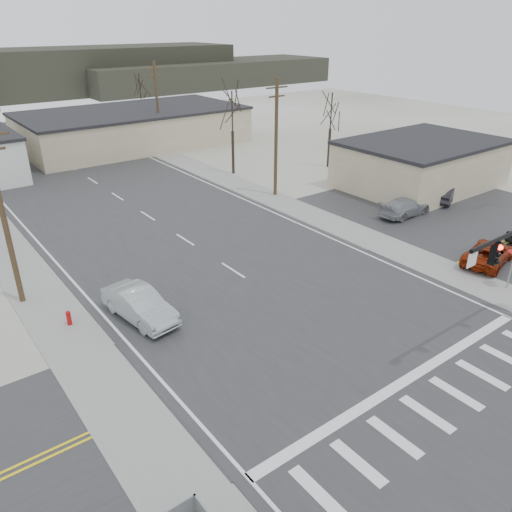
{
  "coord_description": "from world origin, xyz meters",
  "views": [
    {
      "loc": [
        -15.6,
        -15.03,
        14.24
      ],
      "look_at": [
        -0.85,
        4.5,
        2.6
      ],
      "focal_mm": 35.0,
      "sensor_mm": 36.0,
      "label": 1
    }
  ],
  "objects_px": {
    "sedan_crossing": "(140,305)",
    "car_parked_silver": "(405,207)",
    "car_parked_red": "(489,253)",
    "fire_hydrant": "(69,318)",
    "car_parked_dark_b": "(446,193)",
    "car_far_a": "(32,139)"
  },
  "relations": [
    {
      "from": "car_parked_dark_b",
      "to": "car_far_a",
      "type": "bearing_deg",
      "value": 5.82
    },
    {
      "from": "fire_hydrant",
      "to": "car_parked_dark_b",
      "type": "distance_m",
      "value": 32.27
    },
    {
      "from": "sedan_crossing",
      "to": "car_parked_dark_b",
      "type": "xyz_separation_m",
      "value": [
        29.07,
        1.43,
        -0.12
      ]
    },
    {
      "from": "fire_hydrant",
      "to": "car_far_a",
      "type": "relative_size",
      "value": 0.16
    },
    {
      "from": "car_parked_red",
      "to": "car_parked_silver",
      "type": "bearing_deg",
      "value": -30.4
    },
    {
      "from": "car_far_a",
      "to": "car_parked_silver",
      "type": "distance_m",
      "value": 46.64
    },
    {
      "from": "sedan_crossing",
      "to": "car_parked_red",
      "type": "xyz_separation_m",
      "value": [
        20.67,
        -7.38,
        -0.15
      ]
    },
    {
      "from": "sedan_crossing",
      "to": "car_far_a",
      "type": "height_order",
      "value": "car_far_a"
    },
    {
      "from": "sedan_crossing",
      "to": "fire_hydrant",
      "type": "bearing_deg",
      "value": 144.49
    },
    {
      "from": "car_parked_silver",
      "to": "car_parked_dark_b",
      "type": "bearing_deg",
      "value": -90.2
    },
    {
      "from": "car_parked_dark_b",
      "to": "car_parked_silver",
      "type": "distance_m",
      "value": 5.6
    },
    {
      "from": "car_far_a",
      "to": "car_parked_red",
      "type": "bearing_deg",
      "value": 126.47
    },
    {
      "from": "car_parked_red",
      "to": "car_parked_silver",
      "type": "distance_m",
      "value": 9.17
    },
    {
      "from": "car_parked_red",
      "to": "car_parked_dark_b",
      "type": "bearing_deg",
      "value": -56.25
    },
    {
      "from": "car_parked_dark_b",
      "to": "fire_hydrant",
      "type": "bearing_deg",
      "value": 68.08
    },
    {
      "from": "car_parked_red",
      "to": "fire_hydrant",
      "type": "bearing_deg",
      "value": 56.72
    },
    {
      "from": "fire_hydrant",
      "to": "car_parked_red",
      "type": "xyz_separation_m",
      "value": [
        23.87,
        -9.0,
        0.26
      ]
    },
    {
      "from": "car_parked_red",
      "to": "car_parked_silver",
      "type": "height_order",
      "value": "car_parked_silver"
    },
    {
      "from": "sedan_crossing",
      "to": "car_parked_silver",
      "type": "bearing_deg",
      "value": -5.35
    },
    {
      "from": "fire_hydrant",
      "to": "car_parked_red",
      "type": "distance_m",
      "value": 25.51
    },
    {
      "from": "car_parked_silver",
      "to": "fire_hydrant",
      "type": "bearing_deg",
      "value": 88.37
    },
    {
      "from": "fire_hydrant",
      "to": "car_parked_red",
      "type": "bearing_deg",
      "value": -20.66
    }
  ]
}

